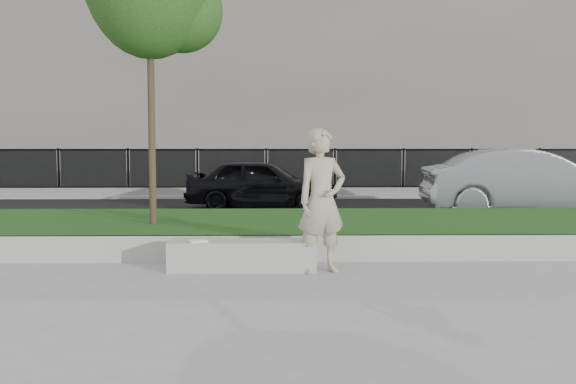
{
  "coord_description": "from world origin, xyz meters",
  "views": [
    {
      "loc": [
        -0.3,
        -8.48,
        1.78
      ],
      "look_at": [
        -0.11,
        1.2,
        1.04
      ],
      "focal_mm": 40.0,
      "sensor_mm": 36.0,
      "label": 1
    }
  ],
  "objects_px": {
    "car_dark": "(262,184)",
    "car_silver": "(527,182)",
    "stone_bench": "(243,256)",
    "man": "(322,201)",
    "book": "(198,241)"
  },
  "relations": [
    {
      "from": "man",
      "to": "car_silver",
      "type": "bearing_deg",
      "value": 25.24
    },
    {
      "from": "man",
      "to": "car_dark",
      "type": "relative_size",
      "value": 0.5
    },
    {
      "from": "man",
      "to": "stone_bench",
      "type": "bearing_deg",
      "value": 147.44
    },
    {
      "from": "stone_bench",
      "to": "car_dark",
      "type": "height_order",
      "value": "car_dark"
    },
    {
      "from": "car_dark",
      "to": "stone_bench",
      "type": "bearing_deg",
      "value": -171.86
    },
    {
      "from": "man",
      "to": "car_dark",
      "type": "bearing_deg",
      "value": 72.24
    },
    {
      "from": "car_dark",
      "to": "car_silver",
      "type": "height_order",
      "value": "car_silver"
    },
    {
      "from": "man",
      "to": "car_silver",
      "type": "height_order",
      "value": "man"
    },
    {
      "from": "stone_bench",
      "to": "car_silver",
      "type": "height_order",
      "value": "car_silver"
    },
    {
      "from": "stone_bench",
      "to": "man",
      "type": "xyz_separation_m",
      "value": [
        1.1,
        -0.15,
        0.78
      ]
    },
    {
      "from": "car_dark",
      "to": "car_silver",
      "type": "distance_m",
      "value": 6.57
    },
    {
      "from": "book",
      "to": "car_dark",
      "type": "xyz_separation_m",
      "value": [
        0.72,
        8.0,
        0.28
      ]
    },
    {
      "from": "book",
      "to": "car_silver",
      "type": "bearing_deg",
      "value": 16.9
    },
    {
      "from": "book",
      "to": "car_dark",
      "type": "height_order",
      "value": "car_dark"
    },
    {
      "from": "book",
      "to": "car_silver",
      "type": "xyz_separation_m",
      "value": [
        7.08,
        6.38,
        0.41
      ]
    }
  ]
}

